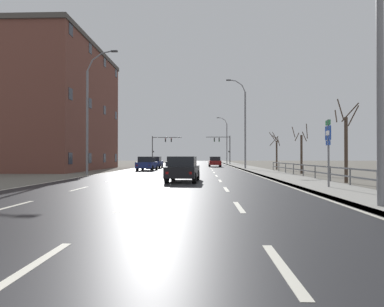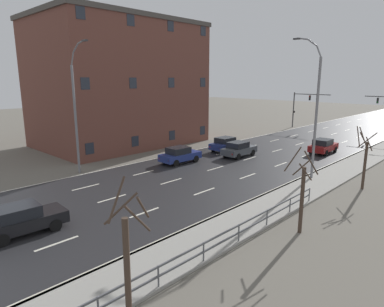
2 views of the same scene
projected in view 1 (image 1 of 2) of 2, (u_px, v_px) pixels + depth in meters
The scene contains 20 objects.
ground_plane at pixel (187, 167), 50.61m from camera, with size 160.00×160.00×0.12m.
road_asphalt_strip at pixel (190, 165), 62.60m from camera, with size 14.00×120.00×0.03m.
sidewalk_right at pixel (234, 165), 62.33m from camera, with size 3.00×120.00×0.12m.
guardrail at pixel (315, 170), 21.60m from camera, with size 0.07×25.74×1.00m.
street_lamp_foreground at pixel (373, 37), 9.57m from camera, with size 2.73×0.24×10.40m.
street_lamp_midground at pixel (244, 125), 39.79m from camera, with size 2.41×0.24×11.05m.
street_lamp_distant at pixel (226, 141), 70.01m from camera, with size 2.27×0.24×10.05m.
street_lamp_left_bank at pixel (89, 114), 28.19m from camera, with size 2.74×0.24×10.79m.
highway_sign at pixel (328, 145), 15.55m from camera, with size 0.09×0.68×3.34m.
traffic_signal_right at pixel (224, 145), 65.79m from camera, with size 4.93×0.36×5.79m.
traffic_signal_left at pixel (160, 145), 66.64m from camera, with size 6.06×0.36×5.76m.
car_far_right at pixel (183, 169), 20.11m from camera, with size 2.02×4.20×1.57m.
car_near_right at pixel (215, 162), 49.91m from camera, with size 1.89×4.13×1.57m.
car_near_left at pixel (155, 162), 43.81m from camera, with size 1.87×4.12×1.57m.
car_far_left at pixel (174, 162), 42.44m from camera, with size 1.85×4.10×1.57m.
car_distant at pixel (147, 163), 36.39m from camera, with size 1.98×4.18×1.57m.
brick_building at pixel (45, 108), 38.96m from camera, with size 13.05×18.82×14.66m.
bare_tree_near at pixel (346, 144), 19.48m from camera, with size 1.47×1.23×5.07m.
bare_tree_mid at pixel (301, 151), 29.88m from camera, with size 1.45×1.48×4.55m.
bare_tree_far at pixel (276, 152), 39.73m from camera, with size 1.29×1.76×4.58m.
Camera 1 is at (2.39, -2.58, 1.56)m, focal length 30.51 mm.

